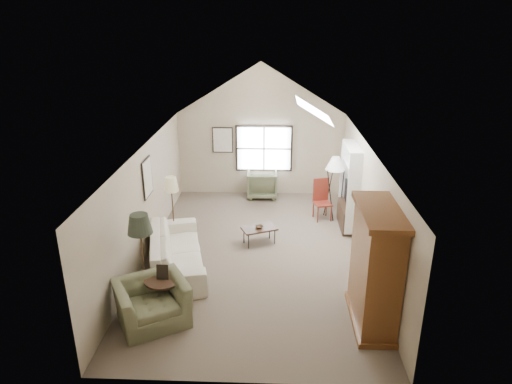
{
  "coord_description": "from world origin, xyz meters",
  "views": [
    {
      "loc": [
        0.39,
        -9.38,
        5.14
      ],
      "look_at": [
        0.0,
        0.4,
        1.4
      ],
      "focal_mm": 32.0,
      "sensor_mm": 36.0,
      "label": 1
    }
  ],
  "objects_px": {
    "armoire": "(375,268)",
    "sofa": "(176,251)",
    "coffee_table": "(259,236)",
    "side_table": "(164,295)",
    "armchair_far": "(262,184)",
    "side_chair": "(323,200)",
    "armchair_near": "(152,302)"
  },
  "relations": [
    {
      "from": "side_table",
      "to": "side_chair",
      "type": "relative_size",
      "value": 0.61
    },
    {
      "from": "armchair_far",
      "to": "coffee_table",
      "type": "height_order",
      "value": "armchair_far"
    },
    {
      "from": "side_table",
      "to": "armchair_near",
      "type": "bearing_deg",
      "value": -114.07
    },
    {
      "from": "armchair_far",
      "to": "side_chair",
      "type": "distance_m",
      "value": 2.35
    },
    {
      "from": "armchair_near",
      "to": "coffee_table",
      "type": "distance_m",
      "value": 3.61
    },
    {
      "from": "armoire",
      "to": "armchair_near",
      "type": "distance_m",
      "value": 3.99
    },
    {
      "from": "coffee_table",
      "to": "side_table",
      "type": "height_order",
      "value": "side_table"
    },
    {
      "from": "armoire",
      "to": "sofa",
      "type": "height_order",
      "value": "armoire"
    },
    {
      "from": "armchair_near",
      "to": "armchair_far",
      "type": "distance_m",
      "value": 6.51
    },
    {
      "from": "armoire",
      "to": "armchair_near",
      "type": "relative_size",
      "value": 1.81
    },
    {
      "from": "armchair_near",
      "to": "side_table",
      "type": "relative_size",
      "value": 1.77
    },
    {
      "from": "sofa",
      "to": "armchair_far",
      "type": "relative_size",
      "value": 2.98
    },
    {
      "from": "armchair_far",
      "to": "side_table",
      "type": "xyz_separation_m",
      "value": [
        -1.66,
        -5.94,
        -0.07
      ]
    },
    {
      "from": "armchair_near",
      "to": "side_chair",
      "type": "relative_size",
      "value": 1.09
    },
    {
      "from": "coffee_table",
      "to": "side_chair",
      "type": "xyz_separation_m",
      "value": [
        1.66,
        1.5,
        0.35
      ]
    },
    {
      "from": "armoire",
      "to": "side_chair",
      "type": "bearing_deg",
      "value": 95.71
    },
    {
      "from": "sofa",
      "to": "coffee_table",
      "type": "relative_size",
      "value": 3.35
    },
    {
      "from": "armoire",
      "to": "sofa",
      "type": "relative_size",
      "value": 0.8
    },
    {
      "from": "sofa",
      "to": "armchair_far",
      "type": "bearing_deg",
      "value": -36.03
    },
    {
      "from": "coffee_table",
      "to": "side_chair",
      "type": "distance_m",
      "value": 2.27
    },
    {
      "from": "armoire",
      "to": "armchair_far",
      "type": "height_order",
      "value": "armoire"
    },
    {
      "from": "coffee_table",
      "to": "side_table",
      "type": "relative_size",
      "value": 1.19
    },
    {
      "from": "armoire",
      "to": "armchair_near",
      "type": "height_order",
      "value": "armoire"
    },
    {
      "from": "side_chair",
      "to": "coffee_table",
      "type": "bearing_deg",
      "value": -151.78
    },
    {
      "from": "armchair_near",
      "to": "coffee_table",
      "type": "xyz_separation_m",
      "value": [
        1.82,
        3.12,
        -0.19
      ]
    },
    {
      "from": "armoire",
      "to": "side_chair",
      "type": "relative_size",
      "value": 1.97
    },
    {
      "from": "side_table",
      "to": "armchair_far",
      "type": "bearing_deg",
      "value": 74.41
    },
    {
      "from": "armchair_far",
      "to": "side_chair",
      "type": "height_order",
      "value": "side_chair"
    },
    {
      "from": "armchair_near",
      "to": "side_table",
      "type": "height_order",
      "value": "armchair_near"
    },
    {
      "from": "armchair_far",
      "to": "coffee_table",
      "type": "distance_m",
      "value": 3.15
    },
    {
      "from": "armchair_near",
      "to": "side_chair",
      "type": "height_order",
      "value": "side_chair"
    },
    {
      "from": "sofa",
      "to": "armchair_far",
      "type": "distance_m",
      "value": 4.68
    }
  ]
}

